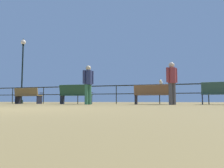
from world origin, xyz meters
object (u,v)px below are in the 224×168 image
bench_near_right (153,93)px  bench_far_right (221,92)px  bench_near_left (75,94)px  seagull_on_rail (161,82)px  bench_far_left (28,95)px  lamppost_left (23,62)px  person_by_bench (172,80)px  person_at_railing (88,82)px

bench_near_right → bench_far_right: bearing=-0.1°
bench_near_left → seagull_on_rail: 4.42m
bench_far_left → lamppost_left: (-1.31, 1.05, 2.11)m
person_by_bench → seagull_on_rail: size_ratio=3.79×
person_by_bench → bench_near_right: bearing=135.1°
bench_far_right → person_at_railing: person_at_railing is taller
bench_far_left → person_at_railing: person_at_railing is taller
bench_far_left → bench_near_left: size_ratio=0.96×
bench_near_right → bench_near_left: bearing=-179.9°
bench_far_left → lamppost_left: 2.70m
bench_near_left → seagull_on_rail: size_ratio=3.65×
bench_near_right → seagull_on_rail: 1.05m
seagull_on_rail → person_at_railing: bearing=-145.3°
bench_far_right → person_by_bench: bearing=-155.6°
bench_near_right → lamppost_left: size_ratio=0.41×
bench_far_right → seagull_on_rail: (-2.54, 0.80, 0.57)m
seagull_on_rail → bench_near_right: bearing=-112.5°
bench_far_right → lamppost_left: lamppost_left is taller
bench_far_right → person_at_railing: (-5.58, -1.29, 0.48)m
person_at_railing → bench_far_right: bearing=13.1°
bench_far_left → lamppost_left: bearing=141.1°
bench_near_left → bench_far_right: 6.86m
bench_far_left → seagull_on_rail: bearing=6.2°
bench_near_left → bench_far_left: bearing=179.7°
person_by_bench → lamppost_left: bearing=167.9°
bench_near_right → lamppost_left: lamppost_left is taller
bench_far_right → bench_near_right: bearing=179.9°
lamppost_left → person_at_railing: lamppost_left is taller
bench_far_left → bench_near_right: (6.98, -0.01, 0.00)m
lamppost_left → seagull_on_rail: 8.76m
bench_near_left → person_by_bench: size_ratio=0.96×
bench_far_left → person_by_bench: 7.95m
bench_near_right → person_by_bench: bearing=-44.9°
bench_near_left → bench_near_right: bearing=0.1°
bench_near_right → person_at_railing: bearing=-154.3°
bench_far_right → person_by_bench: 2.22m
bench_near_right → person_at_railing: 3.04m
lamppost_left → bench_far_right: bearing=-5.5°
bench_near_left → bench_near_right: 3.98m
bench_far_right → seagull_on_rail: seagull_on_rail is taller
lamppost_left → seagull_on_rail: lamppost_left is taller
bench_near_right → bench_far_left: bearing=179.9°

